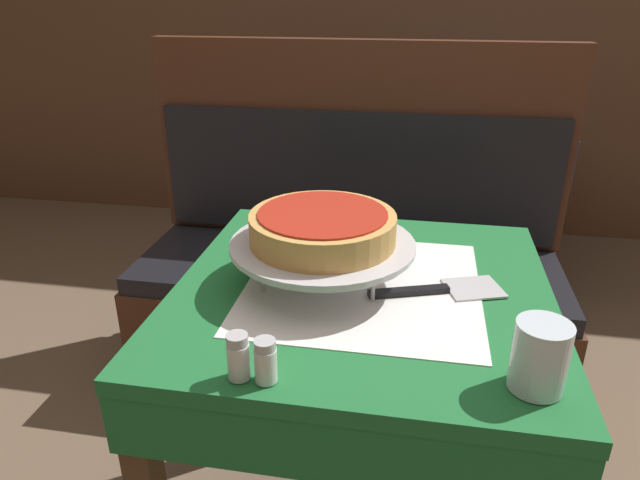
{
  "coord_description": "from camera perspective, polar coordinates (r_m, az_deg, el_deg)",
  "views": [
    {
      "loc": [
        0.09,
        -0.98,
        1.29
      ],
      "look_at": [
        -0.08,
        -0.03,
        0.86
      ],
      "focal_mm": 32.0,
      "sensor_mm": 36.0,
      "label": 1
    }
  ],
  "objects": [
    {
      "name": "dining_table_front",
      "position": [
        1.17,
        4.14,
        -8.86
      ],
      "size": [
        0.73,
        0.73,
        0.76
      ],
      "color": "#1E6B33",
      "rests_on": "ground_plane"
    },
    {
      "name": "dining_table_rear",
      "position": [
        2.77,
        14.43,
        9.51
      ],
      "size": [
        0.79,
        0.79,
        0.75
      ],
      "color": "#194799",
      "rests_on": "ground_plane"
    },
    {
      "name": "booth_bench",
      "position": [
        1.99,
        2.83,
        -5.0
      ],
      "size": [
        1.41,
        0.52,
        1.14
      ],
      "color": "#4C2819",
      "rests_on": "ground_plane"
    },
    {
      "name": "back_wall_panel",
      "position": [
        3.19,
        9.19,
        22.14
      ],
      "size": [
        6.0,
        0.04,
        2.4
      ],
      "primitive_type": "cube",
      "color": "brown",
      "rests_on": "ground_plane"
    },
    {
      "name": "pizza_pan_stand",
      "position": [
        1.1,
        0.28,
        -0.58
      ],
      "size": [
        0.36,
        0.36,
        0.09
      ],
      "color": "#ADADB2",
      "rests_on": "dining_table_front"
    },
    {
      "name": "deep_dish_pizza",
      "position": [
        1.08,
        0.28,
        1.34
      ],
      "size": [
        0.28,
        0.28,
        0.06
      ],
      "color": "tan",
      "rests_on": "pizza_pan_stand"
    },
    {
      "name": "pizza_server",
      "position": [
        1.12,
        11.97,
        -4.9
      ],
      "size": [
        0.26,
        0.14,
        0.01
      ],
      "color": "#BCBCC1",
      "rests_on": "dining_table_front"
    },
    {
      "name": "water_glass_near",
      "position": [
        0.88,
        21.12,
        -10.82
      ],
      "size": [
        0.08,
        0.08,
        0.11
      ],
      "color": "silver",
      "rests_on": "dining_table_front"
    },
    {
      "name": "salt_shaker",
      "position": [
        0.86,
        -8.18,
        -11.48
      ],
      "size": [
        0.03,
        0.03,
        0.07
      ],
      "color": "silver",
      "rests_on": "dining_table_front"
    },
    {
      "name": "pepper_shaker",
      "position": [
        0.85,
        -5.47,
        -11.94
      ],
      "size": [
        0.03,
        0.03,
        0.07
      ],
      "color": "silver",
      "rests_on": "dining_table_front"
    },
    {
      "name": "condiment_caddy",
      "position": [
        2.65,
        14.03,
        12.26
      ],
      "size": [
        0.14,
        0.14,
        0.15
      ],
      "color": "black",
      "rests_on": "dining_table_rear"
    }
  ]
}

